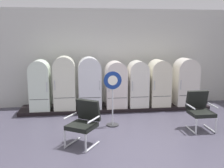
# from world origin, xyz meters

# --- Properties ---
(ground) EXTENTS (12.00, 10.00, 0.05)m
(ground) POSITION_xyz_m (0.00, 0.00, -0.03)
(ground) COLOR #413E4D
(back_wall) EXTENTS (11.76, 0.12, 3.13)m
(back_wall) POSITION_xyz_m (0.00, 3.66, 1.58)
(back_wall) COLOR beige
(back_wall) RESTS_ON ground
(display_plinth) EXTENTS (5.85, 0.95, 0.10)m
(display_plinth) POSITION_xyz_m (0.00, 3.02, 0.05)
(display_plinth) COLOR black
(display_plinth) RESTS_ON ground
(refrigerator_0) EXTENTS (0.58, 0.69, 1.48)m
(refrigerator_0) POSITION_xyz_m (-2.29, 2.92, 0.89)
(refrigerator_0) COLOR silver
(refrigerator_0) RESTS_ON display_plinth
(refrigerator_1) EXTENTS (0.64, 0.68, 1.58)m
(refrigerator_1) POSITION_xyz_m (-1.57, 2.92, 0.94)
(refrigerator_1) COLOR silver
(refrigerator_1) RESTS_ON display_plinth
(refrigerator_2) EXTENTS (0.68, 0.68, 1.55)m
(refrigerator_2) POSITION_xyz_m (-0.82, 2.92, 0.92)
(refrigerator_2) COLOR white
(refrigerator_2) RESTS_ON display_plinth
(refrigerator_3) EXTENTS (0.63, 0.69, 1.41)m
(refrigerator_3) POSITION_xyz_m (-0.01, 2.92, 0.85)
(refrigerator_3) COLOR silver
(refrigerator_3) RESTS_ON display_plinth
(refrigerator_4) EXTENTS (0.59, 0.63, 1.42)m
(refrigerator_4) POSITION_xyz_m (0.68, 2.89, 0.86)
(refrigerator_4) COLOR silver
(refrigerator_4) RESTS_ON display_plinth
(refrigerator_5) EXTENTS (0.61, 0.70, 1.44)m
(refrigerator_5) POSITION_xyz_m (1.37, 2.93, 0.87)
(refrigerator_5) COLOR silver
(refrigerator_5) RESTS_ON display_plinth
(refrigerator_6) EXTENTS (0.69, 0.64, 1.48)m
(refrigerator_6) POSITION_xyz_m (2.23, 2.90, 0.88)
(refrigerator_6) COLOR silver
(refrigerator_6) RESTS_ON display_plinth
(armchair_left) EXTENTS (0.80, 0.83, 0.95)m
(armchair_left) POSITION_xyz_m (-1.06, 0.42, 0.52)
(armchair_left) COLOR silver
(armchair_left) RESTS_ON ground
(armchair_right) EXTENTS (0.61, 0.65, 0.95)m
(armchair_right) POSITION_xyz_m (1.79, 0.97, 0.52)
(armchair_right) COLOR silver
(armchair_right) RESTS_ON ground
(sign_stand) EXTENTS (0.45, 0.32, 1.42)m
(sign_stand) POSITION_xyz_m (-0.30, 1.48, 0.68)
(sign_stand) COLOR #2D2D30
(sign_stand) RESTS_ON ground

